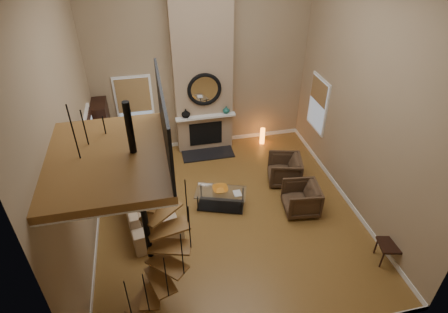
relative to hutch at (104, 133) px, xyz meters
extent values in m
cube|color=olive|center=(2.80, -2.83, -0.95)|extent=(6.00, 6.50, 0.01)
cube|color=#9B8464|center=(2.80, 0.42, 1.80)|extent=(6.00, 0.02, 5.50)
cube|color=#9B8464|center=(2.80, -6.08, 1.80)|extent=(6.00, 0.02, 5.50)
cube|color=#9B8464|center=(-0.20, -2.83, 1.80)|extent=(0.02, 6.50, 5.50)
cube|color=#9B8464|center=(5.80, -2.83, 1.80)|extent=(0.02, 6.50, 5.50)
cube|color=white|center=(2.80, 0.41, -0.89)|extent=(6.00, 0.02, 0.12)
cube|color=white|center=(-0.19, -2.83, -0.89)|extent=(0.02, 6.50, 0.12)
cube|color=white|center=(5.79, -2.83, -0.89)|extent=(0.02, 6.50, 0.12)
cube|color=#9A8064|center=(2.80, 0.23, 1.80)|extent=(1.60, 0.38, 5.50)
cube|color=black|center=(2.80, -0.26, -0.93)|extent=(1.50, 0.60, 0.04)
cube|color=black|center=(2.80, 0.03, -0.40)|extent=(0.95, 0.02, 0.72)
cube|color=white|center=(2.80, -0.05, 0.20)|extent=(1.70, 0.18, 0.06)
torus|color=black|center=(2.80, 0.01, 1.00)|extent=(0.94, 0.10, 0.94)
cylinder|color=white|center=(2.80, 0.02, 1.00)|extent=(0.80, 0.01, 0.80)
imported|color=black|center=(2.25, -0.01, 0.35)|extent=(0.24, 0.24, 0.25)
imported|color=#164F46|center=(3.40, -0.01, 0.33)|extent=(0.20, 0.20, 0.21)
cube|color=white|center=(0.90, 0.40, 0.65)|extent=(1.02, 0.04, 1.52)
cube|color=#8C9EB2|center=(0.90, 0.37, 0.65)|extent=(0.90, 0.01, 1.40)
cube|color=#9F7947|center=(0.90, 0.36, 0.86)|extent=(0.90, 0.01, 0.98)
cube|color=white|center=(5.78, -0.83, 0.65)|extent=(0.04, 1.02, 1.52)
cube|color=#8C9EB2|center=(5.76, -0.83, 0.65)|extent=(0.01, 0.90, 1.40)
cube|color=#9F7947|center=(5.74, -0.83, 1.03)|extent=(0.01, 0.90, 0.63)
cube|color=white|center=(-0.17, -1.03, 0.10)|extent=(0.06, 1.05, 2.16)
cube|color=black|center=(-0.13, -1.03, 0.07)|extent=(0.05, 0.90, 2.05)
cube|color=#8C9EB2|center=(-0.10, -1.03, 0.50)|extent=(0.01, 0.60, 0.90)
cube|color=brown|center=(0.65, -4.63, 2.23)|extent=(1.70, 2.20, 0.12)
cube|color=white|center=(0.65, -4.63, 2.16)|extent=(1.70, 2.20, 0.03)
cube|color=black|center=(1.47, -4.63, 2.76)|extent=(0.04, 2.20, 0.94)
cylinder|color=black|center=(1.00, -4.63, 1.06)|extent=(0.10, 0.10, 4.02)
cube|color=brown|center=(0.78, -4.91, -0.69)|extent=(0.71, 0.78, 0.04)
cylinder|color=black|center=(0.56, -5.20, -0.22)|extent=(0.02, 0.02, 0.94)
cube|color=brown|center=(0.94, -4.98, -0.43)|extent=(0.46, 0.77, 0.04)
cylinder|color=black|center=(0.88, -5.34, 0.04)|extent=(0.02, 0.02, 0.94)
cube|color=brown|center=(1.11, -4.97, -0.17)|extent=(0.55, 0.79, 0.04)
cylinder|color=black|center=(1.23, -5.31, 0.30)|extent=(0.02, 0.02, 0.94)
cube|color=brown|center=(1.26, -4.88, 0.09)|extent=(0.75, 0.74, 0.04)
cylinder|color=black|center=(1.52, -5.13, 0.56)|extent=(0.02, 0.02, 0.94)
cube|color=brown|center=(1.35, -4.73, 0.35)|extent=(0.79, 0.53, 0.04)
cylinder|color=black|center=(1.70, -4.83, 0.82)|extent=(0.02, 0.02, 0.94)
cube|color=brown|center=(1.36, -4.56, 0.61)|extent=(0.77, 0.48, 0.04)
cylinder|color=black|center=(1.71, -4.48, 1.08)|extent=(0.02, 0.02, 0.94)
cube|color=brown|center=(1.28, -4.40, 0.87)|extent=(0.77, 0.72, 0.04)
cylinder|color=black|center=(1.55, -4.17, 1.34)|extent=(0.02, 0.02, 0.94)
cube|color=brown|center=(1.14, -4.30, 1.13)|extent=(0.58, 0.79, 0.04)
cylinder|color=black|center=(1.27, -3.96, 1.60)|extent=(0.02, 0.02, 0.94)
cube|color=brown|center=(0.97, -4.27, 1.39)|extent=(0.41, 0.75, 0.04)
cylinder|color=black|center=(0.93, -3.91, 1.86)|extent=(0.02, 0.02, 0.94)
cube|color=brown|center=(0.80, -4.33, 1.65)|extent=(0.68, 0.79, 0.04)
cylinder|color=black|center=(0.60, -4.03, 2.12)|extent=(0.02, 0.02, 0.94)
cube|color=brown|center=(0.69, -4.46, 1.91)|extent=(0.80, 0.64, 0.04)
cylinder|color=black|center=(0.37, -4.29, 2.38)|extent=(0.02, 0.02, 0.94)
cube|color=brown|center=(0.64, -4.63, 2.17)|extent=(0.72, 0.34, 0.04)
cylinder|color=black|center=(0.28, -4.63, 2.64)|extent=(0.02, 0.02, 0.94)
cube|color=black|center=(0.00, 0.00, 0.00)|extent=(0.38, 0.81, 1.82)
imported|color=tan|center=(0.95, -2.31, -0.55)|extent=(1.46, 2.83, 0.79)
imported|color=#463120|center=(4.62, -1.92, -0.60)|extent=(1.01, 0.99, 0.76)
imported|color=#463120|center=(4.61, -3.07, -0.60)|extent=(0.91, 0.89, 0.74)
cube|color=silver|center=(2.70, -2.53, -0.51)|extent=(1.33, 0.97, 0.02)
cube|color=black|center=(2.70, -2.53, -0.92)|extent=(1.21, 0.84, 0.02)
cylinder|color=black|center=(2.14, -2.56, -0.73)|extent=(0.04, 0.04, 0.44)
cylinder|color=black|center=(3.12, -2.91, -0.73)|extent=(0.04, 0.04, 0.44)
cylinder|color=black|center=(2.28, -2.14, -0.73)|extent=(0.04, 0.04, 0.44)
cylinder|color=black|center=(3.26, -2.49, -0.73)|extent=(0.04, 0.04, 0.44)
imported|color=orange|center=(2.70, -2.48, -0.45)|extent=(0.37, 0.37, 0.09)
imported|color=gray|center=(3.05, -2.68, -0.49)|extent=(0.18, 0.24, 0.02)
cylinder|color=black|center=(1.44, -0.92, -0.93)|extent=(0.39, 0.39, 0.03)
cylinder|color=black|center=(1.44, -0.92, -0.15)|extent=(0.04, 0.04, 1.66)
cylinder|color=#F2E5C6|center=(1.44, -0.92, 0.60)|extent=(0.43, 0.43, 0.34)
cylinder|color=orange|center=(4.54, 0.01, -0.70)|extent=(0.14, 0.14, 0.51)
cube|color=black|center=(5.71, -4.87, -0.51)|extent=(0.54, 0.54, 0.05)
cube|color=black|center=(5.91, -4.92, -0.25)|extent=(0.14, 0.43, 0.53)
cylinder|color=black|center=(5.49, -5.01, -0.74)|extent=(0.04, 0.04, 0.43)
cylinder|color=black|center=(5.84, -5.09, -0.74)|extent=(0.04, 0.04, 0.43)
cylinder|color=black|center=(5.57, -4.66, -0.74)|extent=(0.04, 0.04, 0.43)
cylinder|color=black|center=(5.92, -4.74, -0.74)|extent=(0.04, 0.04, 0.43)
camera|label=1|loc=(1.31, -9.15, 5.22)|focal=29.75mm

